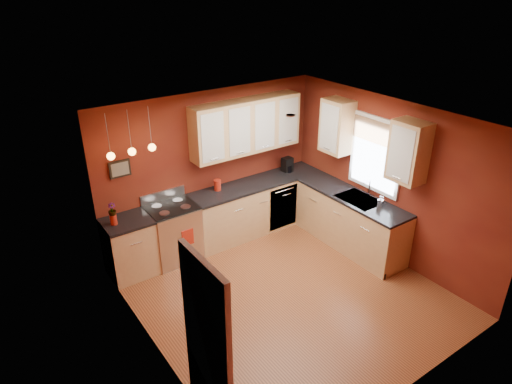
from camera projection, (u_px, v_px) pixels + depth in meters
floor at (287, 294)px, 6.70m from camera, size 4.20×4.20×0.00m
ceiling at (293, 123)px, 5.57m from camera, size 4.00×4.20×0.02m
wall_back at (212, 167)px, 7.68m from camera, size 4.00×0.02×2.60m
wall_front at (421, 299)px, 4.59m from camera, size 4.00×0.02×2.60m
wall_left at (151, 266)px, 5.10m from camera, size 0.02×4.20×2.60m
wall_right at (389, 181)px, 7.17m from camera, size 0.02×4.20×2.60m
base_cabinets_back_left at (130, 248)px, 6.98m from camera, size 0.70×0.60×0.90m
base_cabinets_back_right at (257, 207)px, 8.21m from camera, size 2.54×0.60×0.90m
base_cabinets_right at (350, 222)px, 7.72m from camera, size 0.60×2.10×0.90m
counter_back_left at (126, 222)px, 6.77m from camera, size 0.70×0.62×0.04m
counter_back_right at (257, 183)px, 8.00m from camera, size 2.54×0.62×0.04m
counter_right at (352, 197)px, 7.51m from camera, size 0.62×2.10×0.04m
gas_range at (174, 232)px, 7.34m from camera, size 0.76×0.64×1.11m
dishwasher_front at (283, 207)px, 8.19m from camera, size 0.60×0.02×0.80m
sink at (359, 200)px, 7.40m from camera, size 0.50×0.70×0.33m
window at (376, 152)px, 7.21m from camera, size 0.06×1.02×1.22m
door_left_wall at (208, 349)px, 4.35m from camera, size 0.12×0.82×2.05m
upper_cabinets_back at (246, 126)px, 7.58m from camera, size 2.00×0.35×0.90m
upper_cabinets_right at (370, 138)px, 7.03m from camera, size 0.35×1.95×0.90m
wall_picture at (120, 169)px, 6.71m from camera, size 0.32×0.03×0.26m
pendant_lights at (132, 151)px, 6.36m from camera, size 0.71×0.11×0.66m
red_canister at (217, 185)px, 7.66m from camera, size 0.12×0.12×0.19m
red_vase at (113, 220)px, 6.62m from camera, size 0.10×0.10×0.16m
flowers at (112, 210)px, 6.55m from camera, size 0.11×0.11×0.20m
coffee_maker at (288, 165)px, 8.37m from camera, size 0.19×0.18×0.26m
soap_pump at (381, 202)px, 7.11m from camera, size 0.11×0.11×0.18m
dish_towel at (188, 237)px, 7.13m from camera, size 0.20×0.01×0.27m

